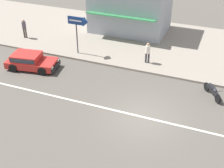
{
  "coord_description": "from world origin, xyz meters",
  "views": [
    {
      "loc": [
        3.47,
        -13.6,
        10.89
      ],
      "look_at": [
        -2.47,
        1.44,
        0.8
      ],
      "focal_mm": 50.0,
      "sensor_mm": 36.0,
      "label": 1
    }
  ],
  "objects_px": {
    "shopfront_corner_warung": "(130,5)",
    "hatchback_red_0": "(30,61)",
    "pedestrian_mid_kerb": "(148,51)",
    "pedestrian_far_end": "(24,27)",
    "motorcycle_1": "(213,91)",
    "arrow_signboard": "(83,24)"
  },
  "relations": [
    {
      "from": "shopfront_corner_warung",
      "to": "hatchback_red_0",
      "type": "bearing_deg",
      "value": -115.61
    },
    {
      "from": "pedestrian_mid_kerb",
      "to": "pedestrian_far_end",
      "type": "height_order",
      "value": "pedestrian_far_end"
    },
    {
      "from": "hatchback_red_0",
      "to": "pedestrian_mid_kerb",
      "type": "relative_size",
      "value": 2.46
    },
    {
      "from": "motorcycle_1",
      "to": "shopfront_corner_warung",
      "type": "relative_size",
      "value": 0.25
    },
    {
      "from": "arrow_signboard",
      "to": "shopfront_corner_warung",
      "type": "relative_size",
      "value": 0.45
    },
    {
      "from": "pedestrian_far_end",
      "to": "shopfront_corner_warung",
      "type": "relative_size",
      "value": 0.25
    },
    {
      "from": "arrow_signboard",
      "to": "pedestrian_far_end",
      "type": "relative_size",
      "value": 1.79
    },
    {
      "from": "hatchback_red_0",
      "to": "motorcycle_1",
      "type": "relative_size",
      "value": 2.34
    },
    {
      "from": "arrow_signboard",
      "to": "shopfront_corner_warung",
      "type": "height_order",
      "value": "shopfront_corner_warung"
    },
    {
      "from": "hatchback_red_0",
      "to": "pedestrian_mid_kerb",
      "type": "distance_m",
      "value": 8.43
    },
    {
      "from": "shopfront_corner_warung",
      "to": "pedestrian_far_end",
      "type": "bearing_deg",
      "value": -147.07
    },
    {
      "from": "pedestrian_mid_kerb",
      "to": "pedestrian_far_end",
      "type": "relative_size",
      "value": 0.94
    },
    {
      "from": "motorcycle_1",
      "to": "pedestrian_far_end",
      "type": "height_order",
      "value": "pedestrian_far_end"
    },
    {
      "from": "pedestrian_far_end",
      "to": "shopfront_corner_warung",
      "type": "height_order",
      "value": "shopfront_corner_warung"
    },
    {
      "from": "pedestrian_mid_kerb",
      "to": "shopfront_corner_warung",
      "type": "bearing_deg",
      "value": 120.26
    },
    {
      "from": "pedestrian_far_end",
      "to": "shopfront_corner_warung",
      "type": "distance_m",
      "value": 9.26
    },
    {
      "from": "motorcycle_1",
      "to": "shopfront_corner_warung",
      "type": "height_order",
      "value": "shopfront_corner_warung"
    },
    {
      "from": "hatchback_red_0",
      "to": "arrow_signboard",
      "type": "distance_m",
      "value": 4.64
    },
    {
      "from": "hatchback_red_0",
      "to": "motorcycle_1",
      "type": "xyz_separation_m",
      "value": [
        12.52,
        1.0,
        -0.16
      ]
    },
    {
      "from": "arrow_signboard",
      "to": "pedestrian_mid_kerb",
      "type": "height_order",
      "value": "arrow_signboard"
    },
    {
      "from": "motorcycle_1",
      "to": "pedestrian_mid_kerb",
      "type": "bearing_deg",
      "value": 152.15
    },
    {
      "from": "motorcycle_1",
      "to": "pedestrian_mid_kerb",
      "type": "xyz_separation_m",
      "value": [
        -4.91,
        2.59,
        0.62
      ]
    }
  ]
}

